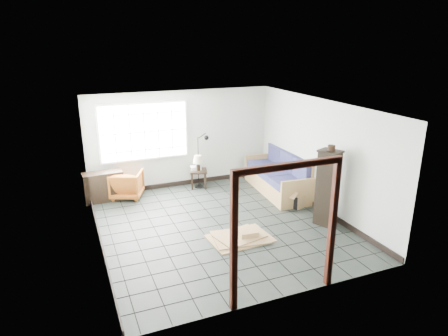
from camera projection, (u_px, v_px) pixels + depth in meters
name	position (u px, v px, depth m)	size (l,w,h in m)	color
ground	(219.00, 225.00, 8.69)	(5.50, 5.50, 0.00)	black
room_shell	(219.00, 150.00, 8.20)	(5.02, 5.52, 2.61)	#B9BCB5
window_panel	(144.00, 132.00, 10.21)	(2.32, 0.08, 1.52)	silver
doorway_trim	(287.00, 215.00, 5.89)	(1.80, 0.08, 2.20)	#35130C
futon_sofa	(279.00, 178.00, 10.52)	(1.06, 2.42, 1.05)	#AA794D
armchair	(127.00, 183.00, 10.12)	(0.74, 0.70, 0.77)	maroon
side_table	(198.00, 173.00, 10.80)	(0.56, 0.56, 0.49)	black
table_lamp	(198.00, 160.00, 10.65)	(0.32, 0.32, 0.42)	black
projector	(196.00, 168.00, 10.78)	(0.30, 0.24, 0.10)	silver
floor_lamp	(202.00, 159.00, 10.71)	(0.44, 0.28, 1.50)	black
console_shelf	(103.00, 186.00, 9.91)	(0.98, 0.44, 0.74)	black
tall_shelf	(327.00, 188.00, 8.48)	(0.50, 0.56, 1.67)	black
pot	(331.00, 148.00, 8.18)	(0.20, 0.20, 0.12)	black
open_box	(297.00, 199.00, 9.67)	(0.85, 0.60, 0.43)	#9A7A4A
cardboard_pile	(241.00, 237.00, 8.08)	(1.29, 0.95, 0.18)	#9A7A4A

